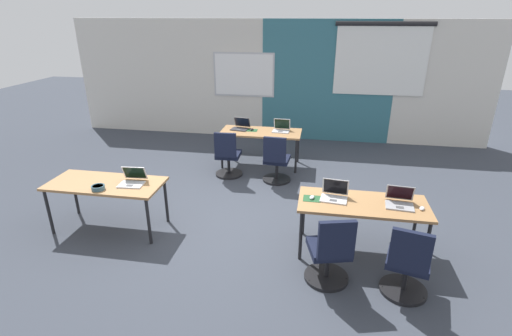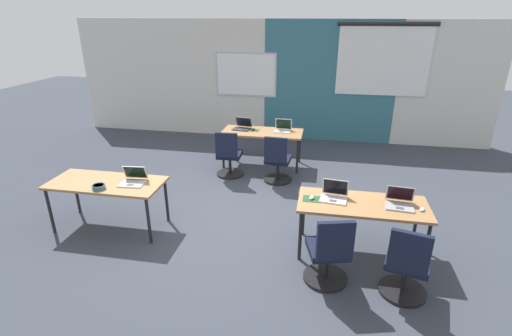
% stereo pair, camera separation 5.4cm
% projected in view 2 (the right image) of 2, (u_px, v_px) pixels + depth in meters
% --- Properties ---
extents(ground_plane, '(24.00, 24.00, 0.00)m').
position_uv_depth(ground_plane, '(238.00, 217.00, 5.81)').
color(ground_plane, '#383D47').
extents(back_wall_assembly, '(10.00, 0.27, 2.80)m').
position_uv_depth(back_wall_assembly, '(278.00, 80.00, 9.08)').
color(back_wall_assembly, silver).
rests_on(back_wall_assembly, ground).
extents(desk_near_left, '(1.60, 0.70, 0.72)m').
position_uv_depth(desk_near_left, '(107.00, 186.00, 5.31)').
color(desk_near_left, '#A37547').
rests_on(desk_near_left, ground).
extents(desk_near_right, '(1.60, 0.70, 0.72)m').
position_uv_depth(desk_near_right, '(362.00, 207.00, 4.72)').
color(desk_near_right, '#A37547').
rests_on(desk_near_right, ground).
extents(desk_far_center, '(1.60, 0.70, 0.72)m').
position_uv_depth(desk_far_center, '(262.00, 134.00, 7.56)').
color(desk_far_center, '#A37547').
rests_on(desk_far_center, ground).
extents(laptop_far_right, '(0.35, 0.29, 0.24)m').
position_uv_depth(laptop_far_right, '(283.00, 129.00, 7.53)').
color(laptop_far_right, silver).
rests_on(laptop_far_right, desk_far_center).
extents(chair_far_right, '(0.52, 0.55, 0.92)m').
position_uv_depth(chair_far_right, '(277.00, 163.00, 6.88)').
color(chair_far_right, black).
rests_on(chair_far_right, ground).
extents(laptop_far_left, '(0.38, 0.37, 0.22)m').
position_uv_depth(laptop_far_left, '(242.00, 127.00, 7.68)').
color(laptop_far_left, '#333338').
rests_on(laptop_far_left, desk_far_center).
extents(mousepad_far_left, '(0.22, 0.19, 0.00)m').
position_uv_depth(mousepad_far_left, '(253.00, 130.00, 7.60)').
color(mousepad_far_left, '#23512D').
rests_on(mousepad_far_left, desk_far_center).
extents(mouse_far_left, '(0.08, 0.11, 0.03)m').
position_uv_depth(mouse_far_left, '(253.00, 129.00, 7.60)').
color(mouse_far_left, black).
rests_on(mouse_far_left, mousepad_far_left).
extents(chair_far_left, '(0.52, 0.55, 0.92)m').
position_uv_depth(chair_far_left, '(229.00, 158.00, 7.13)').
color(chair_far_left, black).
rests_on(chair_far_left, ground).
extents(laptop_near_left_inner, '(0.35, 0.34, 0.22)m').
position_uv_depth(laptop_near_left_inner, '(133.00, 180.00, 5.24)').
color(laptop_near_left_inner, silver).
rests_on(laptop_near_left_inner, desk_near_left).
extents(laptop_near_right_end, '(0.36, 0.34, 0.23)m').
position_uv_depth(laptop_near_right_end, '(400.00, 202.00, 4.62)').
color(laptop_near_right_end, '#9E9EA3').
rests_on(laptop_near_right_end, desk_near_right).
extents(mouse_near_right_end, '(0.09, 0.11, 0.03)m').
position_uv_depth(mouse_near_right_end, '(422.00, 209.00, 4.52)').
color(mouse_near_right_end, silver).
rests_on(mouse_near_right_end, desk_near_right).
extents(chair_near_right_end, '(0.54, 0.59, 0.92)m').
position_uv_depth(chair_near_right_end, '(406.00, 268.00, 4.05)').
color(chair_near_right_end, black).
rests_on(chair_near_right_end, ground).
extents(laptop_near_right_inner, '(0.36, 0.31, 0.24)m').
position_uv_depth(laptop_near_right_inner, '(334.00, 195.00, 4.79)').
color(laptop_near_right_inner, silver).
rests_on(laptop_near_right_inner, desk_near_right).
extents(mousepad_near_right_inner, '(0.22, 0.19, 0.00)m').
position_uv_depth(mousepad_near_right_inner, '(312.00, 199.00, 4.80)').
color(mousepad_near_right_inner, '#23512D').
rests_on(mousepad_near_right_inner, desk_near_right).
extents(mouse_near_right_inner, '(0.08, 0.11, 0.03)m').
position_uv_depth(mouse_near_right_inner, '(312.00, 198.00, 4.79)').
color(mouse_near_right_inner, silver).
rests_on(mouse_near_right_inner, mousepad_near_right_inner).
extents(chair_near_right_inner, '(0.54, 0.59, 0.92)m').
position_uv_depth(chair_near_right_inner, '(329.00, 256.00, 4.26)').
color(chair_near_right_inner, black).
rests_on(chair_near_right_inner, ground).
extents(snack_bowl, '(0.18, 0.18, 0.06)m').
position_uv_depth(snack_bowl, '(99.00, 187.00, 5.06)').
color(snack_bowl, '#3D6070').
rests_on(snack_bowl, desk_near_left).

